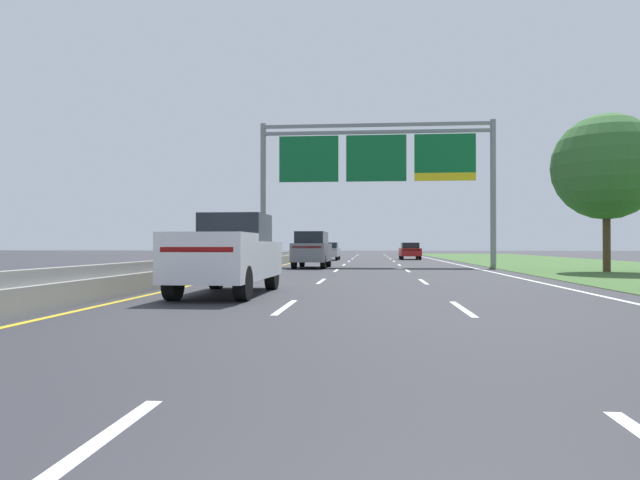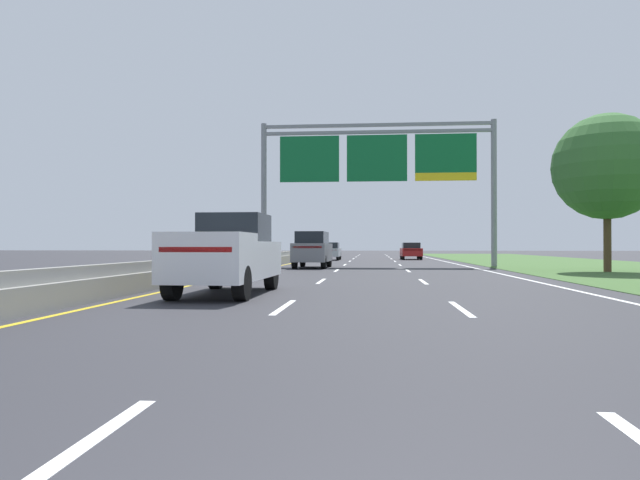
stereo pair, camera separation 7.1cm
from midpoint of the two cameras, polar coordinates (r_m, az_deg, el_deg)
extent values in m
plane|color=#2B2B30|center=(36.78, 5.02, -2.58)|extent=(220.00, 220.00, 0.00)
cube|color=white|center=(3.96, -24.69, -19.76)|extent=(0.14, 3.00, 0.01)
cube|color=white|center=(12.46, -3.58, -6.56)|extent=(0.14, 3.00, 0.01)
cube|color=white|center=(21.37, 0.04, -4.04)|extent=(0.14, 3.00, 0.01)
cube|color=white|center=(30.34, 1.52, -3.00)|extent=(0.14, 3.00, 0.01)
cube|color=white|center=(39.32, 2.32, -2.44)|extent=(0.14, 3.00, 0.01)
cube|color=white|center=(48.31, 2.82, -2.08)|extent=(0.14, 3.00, 0.01)
cube|color=white|center=(57.30, 3.16, -1.84)|extent=(0.14, 3.00, 0.01)
cube|color=white|center=(66.29, 3.42, -1.66)|extent=(0.14, 3.00, 0.01)
cube|color=white|center=(75.29, 3.61, -1.53)|extent=(0.14, 3.00, 0.01)
cube|color=white|center=(84.28, 3.76, -1.42)|extent=(0.14, 3.00, 0.01)
cube|color=white|center=(12.46, 13.61, -6.55)|extent=(0.14, 3.00, 0.01)
cube|color=white|center=(21.37, 10.00, -4.03)|extent=(0.14, 3.00, 0.01)
cube|color=white|center=(30.34, 8.52, -3.00)|extent=(0.14, 3.00, 0.01)
cube|color=white|center=(39.32, 7.72, -2.44)|extent=(0.14, 3.00, 0.01)
cube|color=white|center=(48.31, 7.21, -2.08)|extent=(0.14, 3.00, 0.01)
cube|color=white|center=(57.30, 6.87, -1.84)|extent=(0.14, 3.00, 0.01)
cube|color=white|center=(66.29, 6.62, -1.66)|extent=(0.14, 3.00, 0.01)
cube|color=white|center=(75.29, 6.42, -1.53)|extent=(0.14, 3.00, 0.01)
cube|color=white|center=(84.28, 6.27, -1.42)|extent=(0.14, 3.00, 0.01)
cube|color=white|center=(37.25, 14.14, -2.53)|extent=(0.16, 106.00, 0.01)
cube|color=gold|center=(37.25, -4.11, -2.54)|extent=(0.16, 106.00, 0.01)
cube|color=#3D602D|center=(39.33, 25.81, -2.38)|extent=(14.00, 110.00, 0.02)
cube|color=gray|center=(37.35, -5.17, -2.12)|extent=(0.60, 110.00, 0.55)
cube|color=gray|center=(37.35, -5.17, -1.47)|extent=(0.25, 110.00, 0.30)
cylinder|color=gray|center=(38.25, -5.64, 4.46)|extent=(0.36, 0.36, 9.27)
cylinder|color=gray|center=(38.36, 16.55, 4.46)|extent=(0.36, 0.36, 9.27)
cube|color=gray|center=(38.24, 5.46, 11.14)|extent=(14.70, 0.24, 0.20)
cube|color=gray|center=(38.15, 5.46, 10.48)|extent=(14.70, 0.24, 0.20)
cube|color=#0C602D|center=(37.89, -1.16, 7.93)|extent=(3.83, 0.12, 2.97)
cube|color=#0C602D|center=(37.68, 5.47, 7.98)|extent=(3.83, 0.12, 2.97)
cube|color=#0C602D|center=(38.00, 12.09, 8.30)|extent=(3.83, 0.12, 2.47)
cube|color=yellow|center=(37.80, 12.09, 6.08)|extent=(3.83, 0.12, 0.50)
cube|color=silver|center=(15.81, -9.13, -1.95)|extent=(2.08, 5.43, 1.00)
cube|color=black|center=(16.63, -8.36, 1.19)|extent=(1.75, 1.93, 0.78)
cube|color=#B21414|center=(13.25, -12.11, -0.92)|extent=(1.68, 0.11, 0.12)
cube|color=silver|center=(14.14, -10.94, 0.32)|extent=(2.03, 1.97, 0.20)
cylinder|color=black|center=(17.82, -10.24, -3.39)|extent=(0.31, 0.84, 0.84)
cylinder|color=black|center=(17.43, -4.85, -3.47)|extent=(0.31, 0.84, 0.84)
cylinder|color=black|center=(14.34, -14.34, -4.08)|extent=(0.31, 0.84, 0.84)
cylinder|color=black|center=(13.84, -7.70, -4.22)|extent=(0.31, 0.84, 0.84)
cube|color=maroon|center=(54.89, 8.76, -1.18)|extent=(1.86, 4.42, 0.72)
cube|color=black|center=(54.84, 8.76, -0.53)|extent=(1.59, 2.32, 0.52)
cube|color=#B21414|center=(52.74, 8.93, -0.97)|extent=(1.53, 0.10, 0.12)
cylinder|color=black|center=(56.34, 7.83, -1.53)|extent=(0.23, 0.66, 0.66)
cylinder|color=black|center=(56.45, 9.45, -1.52)|extent=(0.23, 0.66, 0.66)
cylinder|color=black|center=(53.35, 8.02, -1.58)|extent=(0.23, 0.66, 0.66)
cylinder|color=black|center=(53.47, 9.73, -1.58)|extent=(0.23, 0.66, 0.66)
cube|color=#B2B5BA|center=(52.18, 0.84, -1.22)|extent=(1.85, 4.41, 0.72)
cube|color=black|center=(52.13, 0.84, -0.54)|extent=(1.58, 2.31, 0.52)
cube|color=#B21414|center=(50.03, 0.64, -1.00)|extent=(1.53, 0.09, 0.12)
cylinder|color=black|center=(53.75, 0.12, -1.58)|extent=(0.22, 0.66, 0.66)
cylinder|color=black|center=(53.62, 1.82, -1.58)|extent=(0.22, 0.66, 0.66)
cylinder|color=black|center=(50.77, -0.19, -1.64)|extent=(0.22, 0.66, 0.66)
cylinder|color=black|center=(50.64, 1.61, -1.64)|extent=(0.22, 0.66, 0.66)
cube|color=slate|center=(34.10, -0.84, -1.22)|extent=(2.01, 4.74, 1.05)
cube|color=black|center=(33.96, -0.87, 0.24)|extent=(1.70, 3.04, 0.68)
cube|color=#B21414|center=(31.81, -1.36, -0.70)|extent=(1.60, 0.12, 0.12)
cylinder|color=black|center=(35.81, -1.82, -2.02)|extent=(0.28, 0.77, 0.76)
cylinder|color=black|center=(35.61, 0.79, -2.03)|extent=(0.28, 0.77, 0.76)
cylinder|color=black|center=(32.65, -2.62, -2.17)|extent=(0.28, 0.77, 0.76)
cylinder|color=black|center=(32.43, 0.24, -2.18)|extent=(0.28, 0.77, 0.76)
cylinder|color=#4C3823|center=(31.79, 26.21, -0.05)|extent=(0.36, 0.36, 3.10)
sphere|color=#33662D|center=(32.03, 26.18, 6.46)|extent=(5.20, 5.20, 5.20)
camera|label=1|loc=(0.04, -90.09, 0.00)|focal=32.67mm
camera|label=2|loc=(0.04, 89.91, 0.00)|focal=32.67mm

